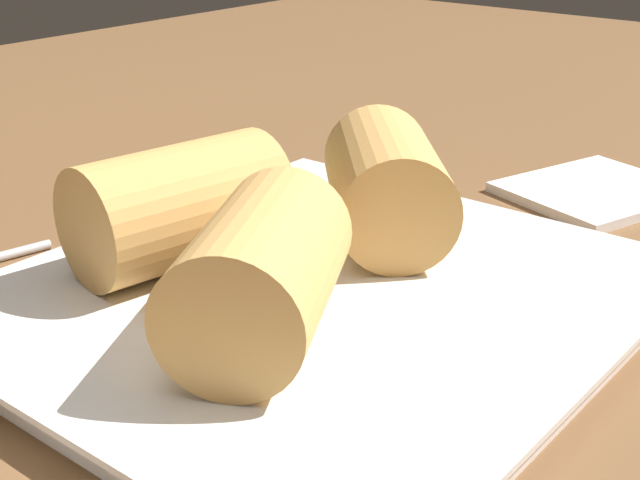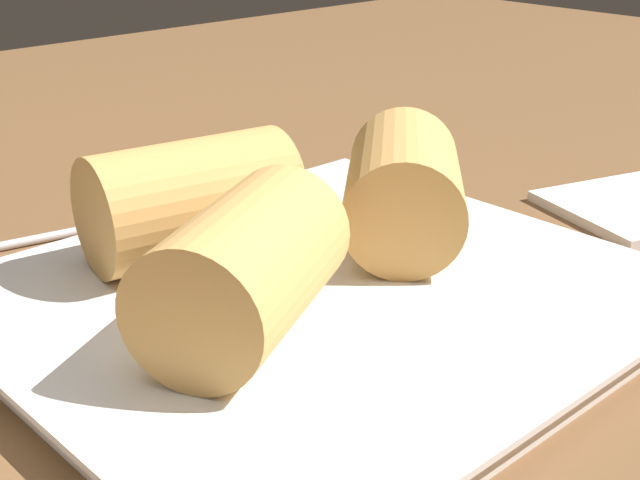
{
  "view_description": "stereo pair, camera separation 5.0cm",
  "coord_description": "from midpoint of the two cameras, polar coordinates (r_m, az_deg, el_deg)",
  "views": [
    {
      "loc": [
        28.45,
        22.41,
        20.66
      ],
      "look_at": [
        0.81,
        0.0,
        5.75
      ],
      "focal_mm": 50.0,
      "sensor_mm": 36.0,
      "label": 1
    },
    {
      "loc": [
        25.03,
        26.07,
        20.66
      ],
      "look_at": [
        0.81,
        0.0,
        5.75
      ],
      "focal_mm": 50.0,
      "sensor_mm": 36.0,
      "label": 2
    }
  ],
  "objects": [
    {
      "name": "roll_back_left",
      "position": [
        0.44,
        1.0,
        3.75
      ],
      "size": [
        10.84,
        10.57,
        5.63
      ],
      "color": "#DBA356",
      "rests_on": "serving_plate"
    },
    {
      "name": "serving_plate",
      "position": [
        0.4,
        -3.61,
        -4.08
      ],
      "size": [
        28.08,
        25.51,
        1.5
      ],
      "color": "white",
      "rests_on": "table_surface"
    },
    {
      "name": "roll_front_right",
      "position": [
        0.35,
        -7.78,
        -1.93
      ],
      "size": [
        11.06,
        9.45,
        5.63
      ],
      "color": "#DBA356",
      "rests_on": "serving_plate"
    },
    {
      "name": "table_surface",
      "position": [
        0.41,
        -2.79,
        -5.87
      ],
      "size": [
        180.0,
        140.0,
        2.0
      ],
      "color": "brown",
      "rests_on": "ground"
    },
    {
      "name": "napkin",
      "position": [
        0.56,
        14.92,
        2.97
      ],
      "size": [
        12.45,
        11.45,
        0.6
      ],
      "color": "white",
      "rests_on": "table_surface"
    },
    {
      "name": "roll_front_left",
      "position": [
        0.42,
        -11.84,
        2.21
      ],
      "size": [
        10.87,
        7.15,
        5.63
      ],
      "color": "#DBA356",
      "rests_on": "serving_plate"
    },
    {
      "name": "spoon",
      "position": [
        0.51,
        -16.41,
        0.92
      ],
      "size": [
        18.01,
        5.23,
        1.28
      ],
      "color": "silver",
      "rests_on": "table_surface"
    }
  ]
}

